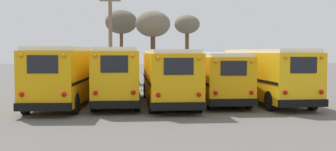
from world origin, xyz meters
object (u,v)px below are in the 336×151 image
school_bus_4 (265,73)px  bare_tree_2 (153,25)px  bare_tree_0 (187,26)px  school_bus_1 (118,73)px  school_bus_3 (215,75)px  bare_tree_1 (121,23)px  school_bus_2 (169,75)px  school_bus_0 (65,74)px  utility_pole (110,36)px

school_bus_4 → bare_tree_2: size_ratio=1.58×
bare_tree_0 → bare_tree_2: bare_tree_0 is taller
school_bus_1 → school_bus_3: (5.80, 0.42, -0.15)m
school_bus_4 → bare_tree_0: 19.72m
school_bus_3 → bare_tree_1: bearing=110.9°
school_bus_2 → bare_tree_2: (-0.32, 13.74, 3.66)m
school_bus_2 → bare_tree_0: bare_tree_0 is taller
bare_tree_0 → school_bus_3: bearing=-91.8°
school_bus_1 → bare_tree_1: (-0.32, 16.47, 4.03)m
school_bus_1 → school_bus_3: bearing=4.1°
bare_tree_0 → bare_tree_1: size_ratio=0.97×
bare_tree_0 → school_bus_0: bearing=-114.9°
school_bus_0 → school_bus_3: 8.79m
school_bus_2 → bare_tree_1: bare_tree_1 is taller
school_bus_1 → bare_tree_2: 13.76m
school_bus_4 → utility_pole: 15.85m
school_bus_1 → school_bus_3: school_bus_1 is taller
school_bus_1 → bare_tree_0: size_ratio=1.43×
school_bus_1 → bare_tree_0: bearing=71.5°
school_bus_0 → school_bus_3: size_ratio=1.00×
school_bus_0 → bare_tree_1: 17.96m
school_bus_2 → school_bus_3: size_ratio=1.01×
school_bus_1 → bare_tree_2: bearing=78.8°
school_bus_0 → school_bus_1: 3.02m
bare_tree_2 → school_bus_0: bearing=-111.6°
school_bus_0 → utility_pole: utility_pole is taller
school_bus_0 → school_bus_4: bearing=4.0°
school_bus_1 → school_bus_2: bearing=-13.8°
bare_tree_0 → bare_tree_2: (-3.82, -6.12, -0.31)m
school_bus_4 → utility_pole: (-9.82, 12.17, 2.60)m
school_bus_4 → bare_tree_2: bearing=115.1°
school_bus_2 → school_bus_1: bearing=166.2°
school_bus_0 → school_bus_2: school_bus_0 is taller
school_bus_2 → school_bus_4: size_ratio=0.94×
school_bus_2 → bare_tree_2: size_ratio=1.48×
school_bus_0 → utility_pole: bearing=82.2°
school_bus_1 → school_bus_2: (2.90, -0.71, -0.06)m
school_bus_2 → bare_tree_0: 20.55m
school_bus_2 → bare_tree_2: 14.22m
school_bus_2 → school_bus_3: 3.11m
school_bus_0 → bare_tree_2: size_ratio=1.45×
utility_pole → school_bus_0: bearing=-97.8°
school_bus_4 → utility_pole: utility_pole is taller
school_bus_0 → school_bus_2: size_ratio=0.98×
school_bus_4 → bare_tree_0: size_ratio=1.53×
utility_pole → school_bus_1: bearing=-84.7°
school_bus_1 → bare_tree_2: bare_tree_2 is taller
school_bus_0 → school_bus_1: (2.90, 0.85, -0.02)m
bare_tree_2 → school_bus_3: bearing=-75.7°
school_bus_1 → utility_pole: size_ratio=1.17×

